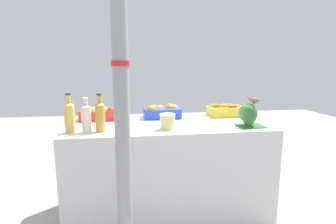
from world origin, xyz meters
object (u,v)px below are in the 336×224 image
(orange_crate, at_px, (163,112))
(juice_bottle_cloudy, at_px, (86,117))
(juice_bottle_golden, at_px, (69,116))
(pickle_jar, at_px, (167,121))
(apple_crate, at_px, (100,114))
(sparrow_bird, at_px, (254,100))
(broccoli_pile, at_px, (249,115))
(juice_bottle_amber, at_px, (100,116))
(support_pole, at_px, (121,85))
(carrot_crate, at_px, (226,111))

(orange_crate, relative_size, juice_bottle_cloudy, 1.32)
(juice_bottle_golden, xyz_separation_m, pickle_jar, (0.74, 0.00, -0.06))
(apple_crate, xyz_separation_m, sparrow_bird, (1.28, -0.48, 0.16))
(orange_crate, relative_size, broccoli_pile, 1.59)
(juice_bottle_cloudy, xyz_separation_m, juice_bottle_amber, (0.10, 0.00, 0.01))
(broccoli_pile, bearing_deg, support_pole, -154.92)
(carrot_crate, distance_m, juice_bottle_golden, 1.48)
(apple_crate, bearing_deg, juice_bottle_golden, -109.89)
(broccoli_pile, relative_size, pickle_jar, 1.78)
(apple_crate, distance_m, juice_bottle_cloudy, 0.47)
(orange_crate, bearing_deg, support_pole, -110.69)
(orange_crate, xyz_separation_m, carrot_crate, (0.64, -0.00, -0.01))
(apple_crate, relative_size, juice_bottle_cloudy, 1.32)
(juice_bottle_amber, xyz_separation_m, pickle_jar, (0.52, 0.00, -0.06))
(juice_bottle_amber, distance_m, pickle_jar, 0.52)
(carrot_crate, bearing_deg, sparrow_bird, -85.07)
(apple_crate, height_order, sparrow_bird, sparrow_bird)
(support_pole, xyz_separation_m, broccoli_pile, (1.01, 0.47, -0.29))
(orange_crate, distance_m, carrot_crate, 0.64)
(carrot_crate, bearing_deg, juice_bottle_golden, -161.57)
(support_pole, relative_size, broccoli_pile, 11.05)
(support_pole, distance_m, juice_bottle_amber, 0.58)
(apple_crate, height_order, broccoli_pile, broccoli_pile)
(carrot_crate, relative_size, juice_bottle_cloudy, 1.32)
(apple_crate, bearing_deg, juice_bottle_amber, -83.42)
(support_pole, height_order, juice_bottle_amber, support_pole)
(support_pole, relative_size, sparrow_bird, 22.48)
(juice_bottle_golden, distance_m, pickle_jar, 0.74)
(juice_bottle_golden, relative_size, juice_bottle_cloudy, 1.13)
(broccoli_pile, xyz_separation_m, juice_bottle_golden, (-1.41, 0.01, 0.03))
(apple_crate, distance_m, carrot_crate, 1.24)
(broccoli_pile, bearing_deg, sparrow_bird, -1.72)
(juice_bottle_cloudy, height_order, pickle_jar, juice_bottle_cloudy)
(orange_crate, height_order, juice_bottle_cloudy, juice_bottle_cloudy)
(orange_crate, height_order, juice_bottle_amber, juice_bottle_amber)
(carrot_crate, bearing_deg, juice_bottle_amber, -158.39)
(carrot_crate, height_order, pickle_jar, carrot_crate)
(support_pole, height_order, orange_crate, support_pole)
(orange_crate, distance_m, juice_bottle_cloudy, 0.80)
(broccoli_pile, distance_m, juice_bottle_golden, 1.41)
(broccoli_pile, height_order, pickle_jar, broccoli_pile)
(apple_crate, relative_size, orange_crate, 1.00)
(carrot_crate, bearing_deg, broccoli_pile, -89.37)
(apple_crate, bearing_deg, pickle_jar, -39.32)
(sparrow_bird, bearing_deg, carrot_crate, -42.74)
(carrot_crate, height_order, juice_bottle_golden, juice_bottle_golden)
(apple_crate, bearing_deg, support_pole, -76.40)
(juice_bottle_golden, relative_size, sparrow_bird, 2.76)
(juice_bottle_amber, relative_size, pickle_jar, 2.37)
(support_pole, height_order, apple_crate, support_pole)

